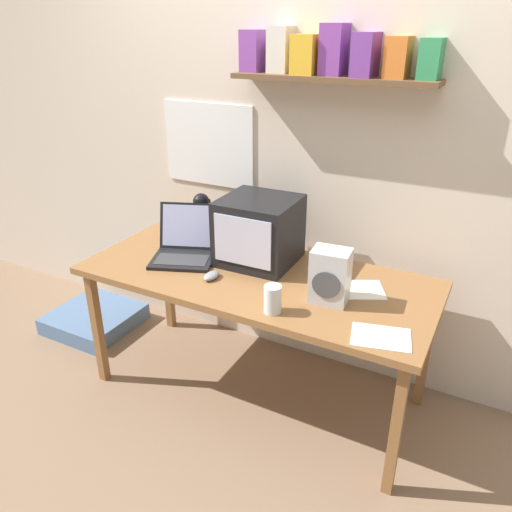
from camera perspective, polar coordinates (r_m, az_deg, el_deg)
The scene contains 12 objects.
ground_plane at distance 2.87m, azimuth -0.00°, elevation -15.00°, with size 12.00×12.00×0.00m, color #8A6B52.
back_wall at distance 2.70m, azimuth 5.05°, elevation 13.40°, with size 5.60×0.24×2.60m.
corner_desk at distance 2.50m, azimuth -0.00°, elevation -3.24°, with size 1.75×0.76×0.72m.
crt_monitor at distance 2.55m, azimuth 0.34°, elevation 2.91°, with size 0.38×0.38×0.34m.
laptop at distance 2.67m, azimuth -8.08°, elevation 1.29°, with size 0.42×0.42×0.26m.
desk_lamp at distance 2.79m, azimuth -5.93°, elevation 4.89°, with size 0.14×0.17×0.29m.
juice_glass at distance 2.14m, azimuth 1.92°, elevation -5.09°, with size 0.08×0.08×0.12m.
space_heater at distance 2.21m, azimuth 8.46°, elevation -2.29°, with size 0.18×0.15×0.25m.
computer_mouse at distance 2.44m, azimuth -5.11°, elevation -2.25°, with size 0.06×0.11×0.03m.
open_notebook at distance 2.38m, azimuth 11.96°, elevation -3.79°, with size 0.27×0.26×0.00m.
printed_handout at distance 2.06m, azimuth 14.09°, elevation -8.98°, with size 0.27×0.22×0.00m.
floor_cushion at distance 3.54m, azimuth -17.96°, elevation -6.83°, with size 0.52×0.52×0.11m.
Camera 1 is at (1.03, -1.95, 1.84)m, focal length 35.00 mm.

